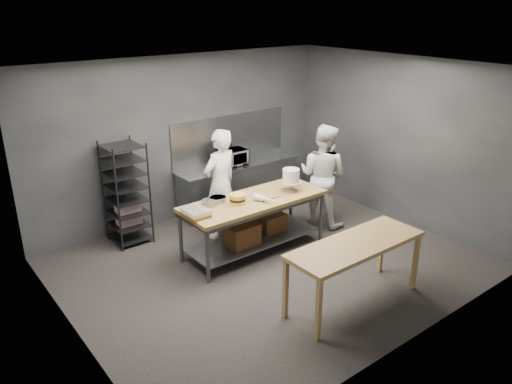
% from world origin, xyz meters
% --- Properties ---
extents(ground, '(6.00, 6.00, 0.00)m').
position_xyz_m(ground, '(0.00, 0.00, 0.00)').
color(ground, black).
rests_on(ground, ground).
extents(back_wall, '(6.00, 0.04, 3.00)m').
position_xyz_m(back_wall, '(0.00, 2.50, 1.50)').
color(back_wall, '#4C4F54').
rests_on(back_wall, ground).
extents(work_table, '(2.40, 0.90, 0.92)m').
position_xyz_m(work_table, '(0.08, 0.52, 0.57)').
color(work_table, olive).
rests_on(work_table, ground).
extents(near_counter, '(2.00, 0.70, 0.90)m').
position_xyz_m(near_counter, '(0.22, -1.50, 0.81)').
color(near_counter, '#9E7141').
rests_on(near_counter, ground).
extents(back_counter, '(2.60, 0.60, 0.90)m').
position_xyz_m(back_counter, '(1.00, 2.18, 0.45)').
color(back_counter, slate).
rests_on(back_counter, ground).
extents(splashback_panel, '(2.60, 0.02, 0.90)m').
position_xyz_m(splashback_panel, '(1.00, 2.48, 1.35)').
color(splashback_panel, slate).
rests_on(splashback_panel, back_counter).
extents(speed_rack, '(0.60, 0.65, 1.75)m').
position_xyz_m(speed_rack, '(-1.38, 2.10, 0.86)').
color(speed_rack, black).
rests_on(speed_rack, ground).
extents(chef_behind, '(0.77, 0.58, 1.91)m').
position_xyz_m(chef_behind, '(-0.04, 1.30, 0.96)').
color(chef_behind, white).
rests_on(chef_behind, ground).
extents(chef_right, '(0.96, 1.09, 1.86)m').
position_xyz_m(chef_right, '(1.72, 0.62, 0.93)').
color(chef_right, silver).
rests_on(chef_right, ground).
extents(microwave, '(0.54, 0.37, 0.30)m').
position_xyz_m(microwave, '(0.84, 2.18, 1.05)').
color(microwave, black).
rests_on(microwave, back_counter).
extents(frosted_cake_stand, '(0.34, 0.34, 0.38)m').
position_xyz_m(frosted_cake_stand, '(0.77, 0.41, 1.16)').
color(frosted_cake_stand, '#A99F87').
rests_on(frosted_cake_stand, work_table).
extents(layer_cake, '(0.25, 0.25, 0.16)m').
position_xyz_m(layer_cake, '(-0.26, 0.49, 1.00)').
color(layer_cake, gold).
rests_on(layer_cake, work_table).
extents(cake_pans, '(0.83, 0.38, 0.07)m').
position_xyz_m(cake_pans, '(-0.61, 0.74, 0.96)').
color(cake_pans, gray).
rests_on(cake_pans, work_table).
extents(piping_bag, '(0.24, 0.40, 0.12)m').
position_xyz_m(piping_bag, '(0.12, 0.27, 0.98)').
color(piping_bag, silver).
rests_on(piping_bag, work_table).
extents(offset_spatula, '(0.36, 0.02, 0.02)m').
position_xyz_m(offset_spatula, '(0.24, 0.32, 0.93)').
color(offset_spatula, slate).
rests_on(offset_spatula, work_table).
extents(pastry_clamshells, '(0.32, 0.41, 0.11)m').
position_xyz_m(pastry_clamshells, '(-1.01, 0.49, 0.98)').
color(pastry_clamshells, brown).
rests_on(pastry_clamshells, work_table).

